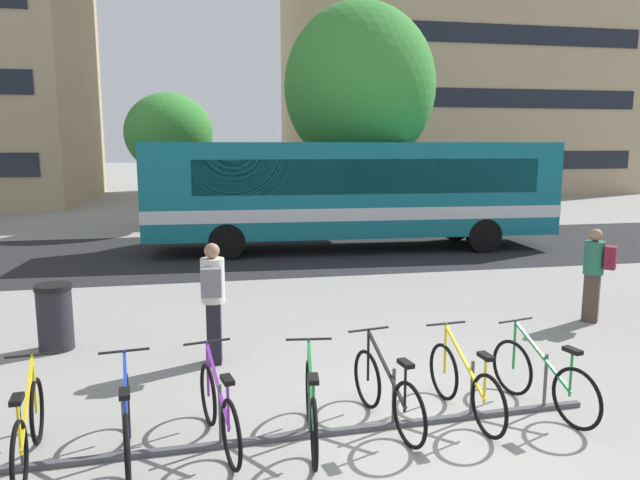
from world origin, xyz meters
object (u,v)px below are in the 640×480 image
at_px(trash_bin, 55,317).
at_px(street_tree_1, 360,87).
at_px(commuter_grey_pack_1, 213,295).
at_px(parked_bicycle_green_7, 542,380).
at_px(parked_bicycle_yellow_1, 29,430).
at_px(parked_bicycle_green_4, 311,408).
at_px(street_tree_0, 169,134).
at_px(parked_bicycle_yellow_6, 465,385).
at_px(city_bus, 350,191).
at_px(commuter_maroon_pack_0, 596,269).
at_px(parked_bicycle_purple_3, 219,410).
at_px(parked_bicycle_black_5, 387,393).
at_px(parked_bicycle_blue_2, 127,424).

bearing_deg(trash_bin, street_tree_1, 53.99).
xyz_separation_m(commuter_grey_pack_1, trash_bin, (-2.40, 1.09, -0.50)).
distance_m(parked_bicycle_green_7, street_tree_1, 14.72).
bearing_deg(parked_bicycle_yellow_1, street_tree_1, -32.80).
height_order(parked_bicycle_green_4, street_tree_1, street_tree_1).
xyz_separation_m(commuter_grey_pack_1, street_tree_0, (-1.26, 14.55, 2.51)).
distance_m(parked_bicycle_yellow_6, commuter_grey_pack_1, 3.69).
bearing_deg(city_bus, commuter_maroon_pack_0, 109.84).
height_order(parked_bicycle_yellow_6, trash_bin, trash_bin).
xyz_separation_m(parked_bicycle_green_4, parked_bicycle_green_7, (2.84, 0.22, 0.00)).
height_order(parked_bicycle_purple_3, trash_bin, trash_bin).
bearing_deg(street_tree_0, parked_bicycle_yellow_6, -76.37).
xyz_separation_m(parked_bicycle_yellow_1, parked_bicycle_black_5, (3.71, 0.15, 0.00)).
bearing_deg(parked_bicycle_yellow_1, trash_bin, 2.69).
relative_size(parked_bicycle_yellow_1, parked_bicycle_black_5, 1.01).
height_order(city_bus, trash_bin, city_bus).
height_order(parked_bicycle_black_5, parked_bicycle_yellow_6, same).
distance_m(parked_bicycle_purple_3, parked_bicycle_green_4, 0.97).
bearing_deg(street_tree_1, parked_bicycle_blue_2, -113.51).
relative_size(parked_bicycle_blue_2, parked_bicycle_green_4, 1.00).
relative_size(parked_bicycle_black_5, street_tree_0, 0.34).
height_order(commuter_maroon_pack_0, trash_bin, commuter_maroon_pack_0).
distance_m(parked_bicycle_purple_3, street_tree_0, 17.28).
xyz_separation_m(parked_bicycle_green_4, trash_bin, (-3.36, 3.63, 0.13)).
distance_m(parked_bicycle_yellow_1, commuter_maroon_pack_0, 9.14).
height_order(parked_bicycle_purple_3, parked_bicycle_green_4, same).
height_order(parked_bicycle_blue_2, commuter_grey_pack_1, commuter_grey_pack_1).
bearing_deg(commuter_maroon_pack_0, parked_bicycle_yellow_1, 63.49).
height_order(parked_bicycle_yellow_6, parked_bicycle_green_7, same).
relative_size(parked_bicycle_purple_3, commuter_maroon_pack_0, 1.01).
xyz_separation_m(city_bus, parked_bicycle_yellow_6, (-1.40, -11.12, -1.39)).
bearing_deg(parked_bicycle_purple_3, trash_bin, 22.54).
bearing_deg(street_tree_1, parked_bicycle_green_4, -106.82).
height_order(parked_bicycle_blue_2, parked_bicycle_black_5, same).
bearing_deg(street_tree_0, parked_bicycle_purple_3, -85.76).
bearing_deg(parked_bicycle_blue_2, city_bus, -31.03).
bearing_deg(commuter_maroon_pack_0, street_tree_1, -39.56).
distance_m(trash_bin, street_tree_1, 13.73).
distance_m(parked_bicycle_green_4, street_tree_0, 17.51).
xyz_separation_m(trash_bin, street_tree_1, (7.62, 10.48, 4.53)).
bearing_deg(parked_bicycle_green_7, parked_bicycle_green_4, 81.37).
relative_size(parked_bicycle_yellow_1, street_tree_0, 0.34).
relative_size(city_bus, parked_bicycle_yellow_6, 7.05).
xyz_separation_m(parked_bicycle_purple_3, parked_bicycle_yellow_6, (2.83, 0.11, 0.00)).
bearing_deg(parked_bicycle_yellow_6, street_tree_1, -15.01).
bearing_deg(parked_bicycle_yellow_1, parked_bicycle_blue_2, -99.68).
bearing_deg(parked_bicycle_purple_3, city_bus, -32.52).
xyz_separation_m(parked_bicycle_green_7, commuter_maroon_pack_0, (2.89, 3.07, 0.59)).
bearing_deg(city_bus, street_tree_0, -43.27).
height_order(parked_bicycle_green_4, commuter_grey_pack_1, commuter_grey_pack_1).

